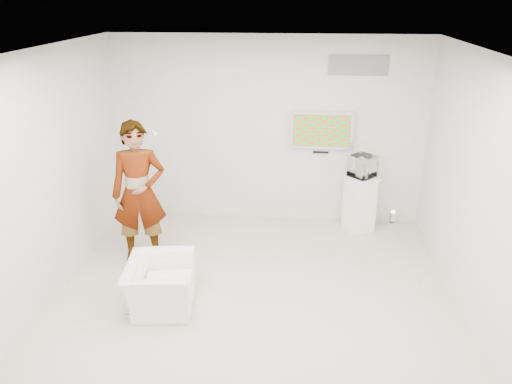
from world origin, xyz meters
TOP-DOWN VIEW (x-y plane):
  - room at (0.00, 0.00)m, footprint 5.01×5.01m
  - tv at (0.85, 2.45)m, footprint 1.00×0.08m
  - logo_decal at (1.35, 2.49)m, footprint 0.90×0.02m
  - person at (-1.66, 0.91)m, footprint 0.83×0.64m
  - armchair at (-1.11, -0.21)m, footprint 0.88×0.98m
  - pedestal at (1.50, 2.17)m, footprint 0.57×0.57m
  - floor_uplight at (2.08, 2.36)m, footprint 0.18×0.18m
  - vitrine at (1.50, 2.17)m, footprint 0.48×0.48m
  - console at (1.50, 2.17)m, footprint 0.08×0.15m
  - wii_remote at (-1.45, 1.11)m, footprint 0.11×0.13m

SIDE VIEW (x-z plane):
  - floor_uplight at x=2.08m, z-range 0.00..0.25m
  - armchair at x=-1.11m, z-range 0.00..0.58m
  - pedestal at x=1.50m, z-range 0.00..0.90m
  - console at x=1.50m, z-range 0.90..1.10m
  - person at x=-1.66m, z-range 0.00..2.02m
  - vitrine at x=1.50m, z-range 0.90..1.24m
  - room at x=0.00m, z-range 0.00..3.00m
  - tv at x=0.85m, z-range 1.25..1.85m
  - wii_remote at x=-1.45m, z-range 1.80..1.83m
  - logo_decal at x=1.35m, z-range 2.40..2.70m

